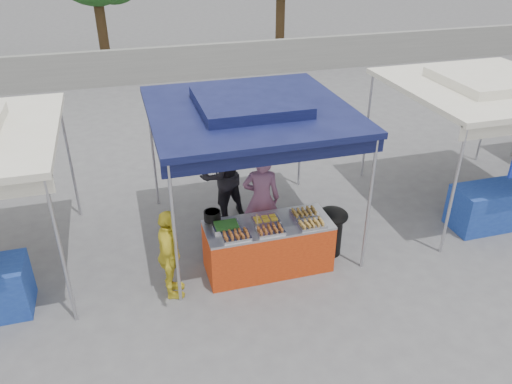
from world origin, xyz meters
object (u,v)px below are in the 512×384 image
object	(u,v)px
vendor_woman	(261,199)
vendor_table	(268,246)
customer_person	(170,255)
cooking_pot	(212,216)
helper_man	(222,175)
wok_burner	(332,227)

from	to	relation	value
vendor_woman	vendor_table	bearing A→B (deg)	95.07
vendor_table	customer_person	distance (m)	1.63
vendor_table	cooking_pot	distance (m)	1.02
cooking_pot	helper_man	size ratio (longest dim) A/B	0.15
cooking_pot	wok_burner	bearing A→B (deg)	-7.26
vendor_woman	customer_person	bearing A→B (deg)	43.12
vendor_table	helper_man	bearing A→B (deg)	101.43
cooking_pot	vendor_woman	bearing A→B (deg)	22.87
cooking_pot	helper_man	bearing A→B (deg)	71.81
vendor_table	wok_burner	xyz separation A→B (m)	(1.15, 0.10, 0.09)
customer_person	cooking_pot	bearing A→B (deg)	-44.27
wok_burner	vendor_woman	size ratio (longest dim) A/B	0.50
vendor_woman	wok_burner	bearing A→B (deg)	161.65
wok_burner	helper_man	world-z (taller)	helper_man
vendor_woman	cooking_pot	bearing A→B (deg)	36.12
cooking_pot	helper_man	xyz separation A→B (m)	(0.46, 1.41, -0.02)
cooking_pot	wok_burner	size ratio (longest dim) A/B	0.31
cooking_pot	customer_person	distance (m)	0.98
wok_burner	vendor_table	bearing A→B (deg)	173.63
wok_burner	vendor_woman	distance (m)	1.28
customer_person	vendor_woman	bearing A→B (deg)	-51.58
vendor_table	cooking_pot	size ratio (longest dim) A/B	7.49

